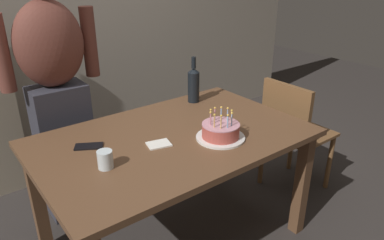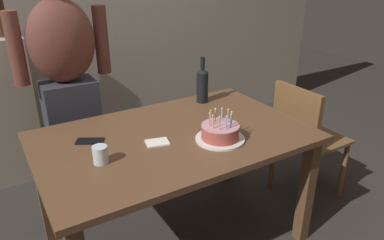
{
  "view_description": "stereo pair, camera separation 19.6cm",
  "coord_description": "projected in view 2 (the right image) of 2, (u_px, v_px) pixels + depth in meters",
  "views": [
    {
      "loc": [
        -1.02,
        -1.5,
        1.63
      ],
      "look_at": [
        0.07,
        -0.08,
        0.84
      ],
      "focal_mm": 33.87,
      "sensor_mm": 36.0,
      "label": 1
    },
    {
      "loc": [
        -0.86,
        -1.61,
        1.63
      ],
      "look_at": [
        0.07,
        -0.08,
        0.84
      ],
      "focal_mm": 33.87,
      "sensor_mm": 36.0,
      "label": 2
    }
  ],
  "objects": [
    {
      "name": "wine_bottle",
      "position": [
        202.0,
        84.0,
        2.45
      ],
      "size": [
        0.08,
        0.08,
        0.31
      ],
      "color": "black",
      "rests_on": "dining_table"
    },
    {
      "name": "back_wall",
      "position": [
        83.0,
        4.0,
        3.02
      ],
      "size": [
        5.2,
        0.1,
        2.6
      ],
      "primitive_type": "cube",
      "color": "#9E9384",
      "rests_on": "ground_plane"
    },
    {
      "name": "ground_plane",
      "position": [
        176.0,
        237.0,
        2.33
      ],
      "size": [
        10.0,
        10.0,
        0.0
      ],
      "primitive_type": "plane",
      "color": "#332D2B"
    },
    {
      "name": "napkin_stack",
      "position": [
        157.0,
        142.0,
        1.93
      ],
      "size": [
        0.14,
        0.12,
        0.01
      ],
      "primitive_type": "cube",
      "rotation": [
        0.0,
        0.0,
        -0.24
      ],
      "color": "white",
      "rests_on": "dining_table"
    },
    {
      "name": "person_man_bearded",
      "position": [
        68.0,
        88.0,
        2.35
      ],
      "size": [
        0.61,
        0.27,
        1.66
      ],
      "rotation": [
        0.0,
        0.0,
        3.14
      ],
      "color": "#33333D",
      "rests_on": "ground_plane"
    },
    {
      "name": "dining_chair",
      "position": [
        303.0,
        134.0,
        2.55
      ],
      "size": [
        0.42,
        0.42,
        0.87
      ],
      "rotation": [
        0.0,
        0.0,
        1.57
      ],
      "color": "brown",
      "rests_on": "ground_plane"
    },
    {
      "name": "dining_table",
      "position": [
        174.0,
        150.0,
        2.07
      ],
      "size": [
        1.5,
        0.96,
        0.74
      ],
      "color": "brown",
      "rests_on": "ground_plane"
    },
    {
      "name": "birthday_cake",
      "position": [
        220.0,
        133.0,
        1.95
      ],
      "size": [
        0.27,
        0.27,
        0.17
      ],
      "color": "white",
      "rests_on": "dining_table"
    },
    {
      "name": "water_glass_near",
      "position": [
        100.0,
        155.0,
        1.73
      ],
      "size": [
        0.07,
        0.07,
        0.09
      ],
      "primitive_type": "cylinder",
      "color": "silver",
      "rests_on": "dining_table"
    },
    {
      "name": "cell_phone",
      "position": [
        90.0,
        141.0,
        1.95
      ],
      "size": [
        0.16,
        0.13,
        0.01
      ],
      "primitive_type": "cube",
      "rotation": [
        0.0,
        0.0,
        -0.52
      ],
      "color": "black",
      "rests_on": "dining_table"
    }
  ]
}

